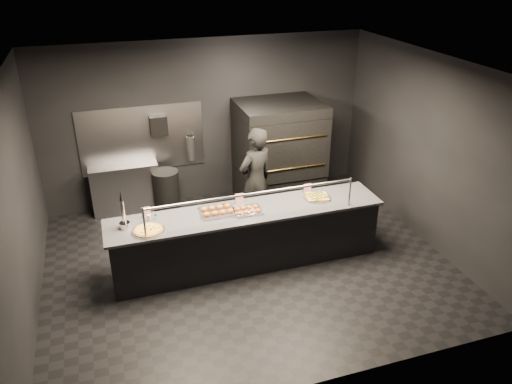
{
  "coord_description": "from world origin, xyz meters",
  "views": [
    {
      "loc": [
        -1.86,
        -6.15,
        4.41
      ],
      "look_at": [
        0.2,
        0.2,
        1.1
      ],
      "focal_mm": 35.0,
      "sensor_mm": 36.0,
      "label": 1
    }
  ],
  "objects_px": {
    "towel_dispenser": "(159,126)",
    "round_pizza": "(148,230)",
    "pizza_oven": "(279,152)",
    "square_pizza": "(317,197)",
    "trash_bin": "(166,191)",
    "worker": "(256,181)",
    "prep_shelf": "(126,188)",
    "slider_tray_b": "(248,210)",
    "service_counter": "(247,237)",
    "fire_extinguisher": "(191,148)",
    "beer_tap": "(124,218)",
    "slider_tray_a": "(217,211)"
  },
  "relations": [
    {
      "from": "pizza_oven",
      "to": "worker",
      "type": "bearing_deg",
      "value": -128.96
    },
    {
      "from": "trash_bin",
      "to": "beer_tap",
      "type": "bearing_deg",
      "value": -112.52
    },
    {
      "from": "slider_tray_b",
      "to": "service_counter",
      "type": "bearing_deg",
      "value": 89.68
    },
    {
      "from": "square_pizza",
      "to": "prep_shelf",
      "type": "bearing_deg",
      "value": 140.43
    },
    {
      "from": "service_counter",
      "to": "slider_tray_a",
      "type": "relative_size",
      "value": 7.28
    },
    {
      "from": "prep_shelf",
      "to": "round_pizza",
      "type": "bearing_deg",
      "value": -86.52
    },
    {
      "from": "pizza_oven",
      "to": "worker",
      "type": "relative_size",
      "value": 1.04
    },
    {
      "from": "fire_extinguisher",
      "to": "trash_bin",
      "type": "xyz_separation_m",
      "value": [
        -0.55,
        -0.33,
        -0.66
      ]
    },
    {
      "from": "trash_bin",
      "to": "worker",
      "type": "xyz_separation_m",
      "value": [
        1.34,
        -1.11,
        0.52
      ]
    },
    {
      "from": "pizza_oven",
      "to": "slider_tray_a",
      "type": "xyz_separation_m",
      "value": [
        -1.63,
        -1.83,
        -0.01
      ]
    },
    {
      "from": "prep_shelf",
      "to": "worker",
      "type": "height_order",
      "value": "worker"
    },
    {
      "from": "trash_bin",
      "to": "square_pizza",
      "type": "bearing_deg",
      "value": -44.67
    },
    {
      "from": "fire_extinguisher",
      "to": "beer_tap",
      "type": "bearing_deg",
      "value": -120.56
    },
    {
      "from": "pizza_oven",
      "to": "square_pizza",
      "type": "height_order",
      "value": "pizza_oven"
    },
    {
      "from": "beer_tap",
      "to": "square_pizza",
      "type": "bearing_deg",
      "value": 0.21
    },
    {
      "from": "prep_shelf",
      "to": "fire_extinguisher",
      "type": "bearing_deg",
      "value": 3.66
    },
    {
      "from": "round_pizza",
      "to": "square_pizza",
      "type": "bearing_deg",
      "value": 4.45
    },
    {
      "from": "fire_extinguisher",
      "to": "square_pizza",
      "type": "relative_size",
      "value": 1.19
    },
    {
      "from": "slider_tray_b",
      "to": "round_pizza",
      "type": "bearing_deg",
      "value": -175.6
    },
    {
      "from": "beer_tap",
      "to": "slider_tray_b",
      "type": "bearing_deg",
      "value": -2.63
    },
    {
      "from": "slider_tray_a",
      "to": "slider_tray_b",
      "type": "height_order",
      "value": "slider_tray_a"
    },
    {
      "from": "pizza_oven",
      "to": "towel_dispenser",
      "type": "bearing_deg",
      "value": 166.86
    },
    {
      "from": "service_counter",
      "to": "towel_dispenser",
      "type": "distance_m",
      "value": 2.78
    },
    {
      "from": "square_pizza",
      "to": "worker",
      "type": "relative_size",
      "value": 0.23
    },
    {
      "from": "towel_dispenser",
      "to": "square_pizza",
      "type": "distance_m",
      "value": 3.17
    },
    {
      "from": "pizza_oven",
      "to": "trash_bin",
      "type": "relative_size",
      "value": 2.41
    },
    {
      "from": "prep_shelf",
      "to": "worker",
      "type": "bearing_deg",
      "value": -33.54
    },
    {
      "from": "worker",
      "to": "service_counter",
      "type": "bearing_deg",
      "value": 42.25
    },
    {
      "from": "trash_bin",
      "to": "worker",
      "type": "relative_size",
      "value": 0.43
    },
    {
      "from": "towel_dispenser",
      "to": "slider_tray_b",
      "type": "height_order",
      "value": "towel_dispenser"
    },
    {
      "from": "round_pizza",
      "to": "slider_tray_a",
      "type": "xyz_separation_m",
      "value": [
        1.02,
        0.22,
        0.02
      ]
    },
    {
      "from": "towel_dispenser",
      "to": "round_pizza",
      "type": "relative_size",
      "value": 0.76
    },
    {
      "from": "service_counter",
      "to": "slider_tray_b",
      "type": "distance_m",
      "value": 0.48
    },
    {
      "from": "pizza_oven",
      "to": "slider_tray_a",
      "type": "relative_size",
      "value": 3.39
    },
    {
      "from": "slider_tray_b",
      "to": "square_pizza",
      "type": "height_order",
      "value": "slider_tray_b"
    },
    {
      "from": "round_pizza",
      "to": "slider_tray_b",
      "type": "distance_m",
      "value": 1.45
    },
    {
      "from": "worker",
      "to": "slider_tray_b",
      "type": "bearing_deg",
      "value": 43.07
    },
    {
      "from": "trash_bin",
      "to": "worker",
      "type": "height_order",
      "value": "worker"
    },
    {
      "from": "round_pizza",
      "to": "trash_bin",
      "type": "height_order",
      "value": "round_pizza"
    },
    {
      "from": "service_counter",
      "to": "fire_extinguisher",
      "type": "distance_m",
      "value": 2.5
    },
    {
      "from": "service_counter",
      "to": "beer_tap",
      "type": "relative_size",
      "value": 7.22
    },
    {
      "from": "towel_dispenser",
      "to": "service_counter",
      "type": "bearing_deg",
      "value": -69.37
    },
    {
      "from": "service_counter",
      "to": "worker",
      "type": "distance_m",
      "value": 1.15
    },
    {
      "from": "prep_shelf",
      "to": "towel_dispenser",
      "type": "xyz_separation_m",
      "value": [
        0.7,
        0.07,
        1.1
      ]
    },
    {
      "from": "slider_tray_a",
      "to": "trash_bin",
      "type": "xyz_separation_m",
      "value": [
        -0.47,
        2.0,
        -0.56
      ]
    },
    {
      "from": "slider_tray_b",
      "to": "trash_bin",
      "type": "distance_m",
      "value": 2.36
    },
    {
      "from": "beer_tap",
      "to": "worker",
      "type": "relative_size",
      "value": 0.31
    },
    {
      "from": "towel_dispenser",
      "to": "beer_tap",
      "type": "xyz_separation_m",
      "value": [
        -0.84,
        -2.35,
        -0.47
      ]
    },
    {
      "from": "beer_tap",
      "to": "fire_extinguisher",
      "type": "bearing_deg",
      "value": 59.44
    },
    {
      "from": "towel_dispenser",
      "to": "pizza_oven",
      "type": "bearing_deg",
      "value": -13.14
    }
  ]
}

